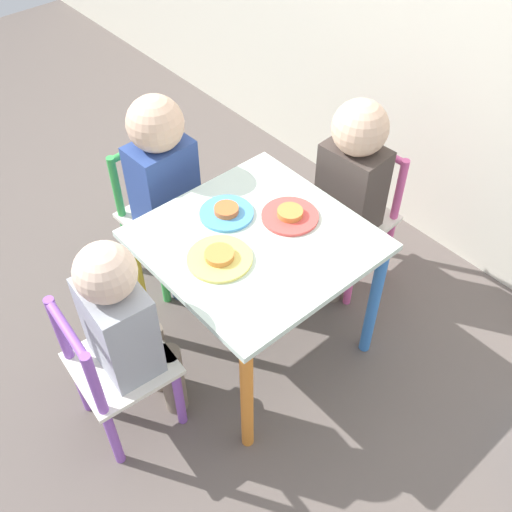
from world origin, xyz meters
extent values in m
plane|color=#5B514C|center=(0.00, 0.00, 0.00)|extent=(6.00, 6.00, 0.00)
cube|color=silver|center=(0.00, 0.00, 0.48)|extent=(0.58, 0.58, 0.02)
cylinder|color=yellow|center=(-0.26, -0.26, 0.23)|extent=(0.04, 0.04, 0.47)
cylinder|color=orange|center=(0.26, -0.26, 0.23)|extent=(0.04, 0.04, 0.47)
cylinder|color=teal|center=(-0.26, 0.26, 0.23)|extent=(0.04, 0.04, 0.47)
cylinder|color=#387AD1|center=(0.26, 0.26, 0.23)|extent=(0.04, 0.04, 0.47)
cube|color=silver|center=(-0.04, -0.46, 0.27)|extent=(0.28, 0.28, 0.02)
cylinder|color=#8E51BC|center=(0.08, -0.36, 0.13)|extent=(0.03, 0.03, 0.26)
cylinder|color=#8E51BC|center=(-0.14, -0.35, 0.13)|extent=(0.03, 0.03, 0.26)
cylinder|color=#8E51BC|center=(0.06, -0.58, 0.13)|extent=(0.03, 0.03, 0.26)
cylinder|color=#8E51BC|center=(-0.15, -0.56, 0.13)|extent=(0.03, 0.03, 0.26)
cylinder|color=#8E51BC|center=(0.06, -0.58, 0.39)|extent=(0.03, 0.03, 0.25)
cylinder|color=#8E51BC|center=(-0.15, -0.56, 0.39)|extent=(0.03, 0.03, 0.25)
cylinder|color=#8E51BC|center=(-0.05, -0.57, 0.51)|extent=(0.21, 0.04, 0.02)
cube|color=silver|center=(-0.46, -0.02, 0.27)|extent=(0.27, 0.27, 0.02)
cylinder|color=green|center=(-0.35, -0.12, 0.13)|extent=(0.03, 0.03, 0.26)
cylinder|color=green|center=(-0.36, 0.09, 0.13)|extent=(0.03, 0.03, 0.26)
cylinder|color=green|center=(-0.56, -0.13, 0.13)|extent=(0.03, 0.03, 0.26)
cylinder|color=green|center=(-0.57, 0.08, 0.13)|extent=(0.03, 0.03, 0.26)
cylinder|color=green|center=(-0.56, -0.13, 0.39)|extent=(0.03, 0.03, 0.25)
cylinder|color=green|center=(-0.57, 0.08, 0.39)|extent=(0.03, 0.03, 0.25)
cylinder|color=green|center=(-0.57, -0.02, 0.51)|extent=(0.03, 0.21, 0.02)
cube|color=silver|center=(-0.03, 0.46, 0.27)|extent=(0.28, 0.28, 0.02)
cylinder|color=#E5599E|center=(-0.13, 0.35, 0.13)|extent=(0.03, 0.03, 0.26)
cylinder|color=#E5599E|center=(0.08, 0.36, 0.13)|extent=(0.03, 0.03, 0.26)
cylinder|color=#E5599E|center=(-0.14, 0.56, 0.13)|extent=(0.03, 0.03, 0.26)
cylinder|color=#E5599E|center=(0.07, 0.57, 0.13)|extent=(0.03, 0.03, 0.26)
cylinder|color=#E5599E|center=(-0.14, 0.56, 0.39)|extent=(0.03, 0.03, 0.25)
cylinder|color=#E5599E|center=(0.07, 0.57, 0.39)|extent=(0.03, 0.03, 0.25)
cylinder|color=#E5599E|center=(-0.04, 0.57, 0.51)|extent=(0.21, 0.04, 0.02)
cylinder|color=#7A6B5B|center=(0.02, -0.35, 0.14)|extent=(0.07, 0.07, 0.28)
cylinder|color=#7A6B5B|center=(-0.08, -0.34, 0.14)|extent=(0.07, 0.07, 0.28)
cube|color=#999EA8|center=(-0.04, -0.44, 0.42)|extent=(0.21, 0.16, 0.28)
sphere|color=beige|center=(-0.04, -0.44, 0.63)|extent=(0.15, 0.15, 0.15)
cylinder|color=#4C608E|center=(-0.34, -0.06, 0.14)|extent=(0.07, 0.07, 0.28)
cylinder|color=#4C608E|center=(-0.34, 0.04, 0.14)|extent=(0.07, 0.07, 0.28)
cube|color=#2D478E|center=(-0.44, -0.02, 0.43)|extent=(0.15, 0.21, 0.30)
sphere|color=#DBB293|center=(-0.44, -0.02, 0.66)|extent=(0.18, 0.18, 0.18)
cylinder|color=#7A6B5B|center=(-0.07, 0.34, 0.14)|extent=(0.07, 0.07, 0.28)
cylinder|color=#7A6B5B|center=(0.03, 0.35, 0.14)|extent=(0.07, 0.07, 0.28)
cube|color=#423833|center=(-0.03, 0.44, 0.43)|extent=(0.21, 0.15, 0.30)
sphere|color=#DBB293|center=(-0.03, 0.44, 0.65)|extent=(0.18, 0.18, 0.18)
cylinder|color=#EADB66|center=(0.00, -0.13, 0.49)|extent=(0.18, 0.18, 0.01)
cylinder|color=#D6843D|center=(0.00, -0.13, 0.51)|extent=(0.08, 0.08, 0.02)
cylinder|color=#4C9EE0|center=(-0.13, 0.00, 0.49)|extent=(0.16, 0.16, 0.01)
cylinder|color=#CC6633|center=(-0.13, 0.00, 0.51)|extent=(0.07, 0.07, 0.02)
cylinder|color=#E54C47|center=(0.00, 0.13, 0.49)|extent=(0.17, 0.17, 0.01)
cylinder|color=#D6843D|center=(0.00, 0.13, 0.51)|extent=(0.08, 0.08, 0.02)
camera|label=1|loc=(0.92, -0.80, 1.66)|focal=42.00mm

